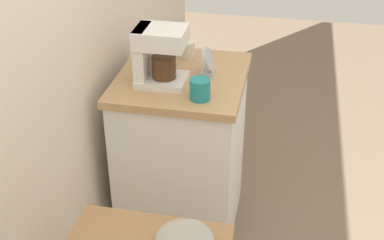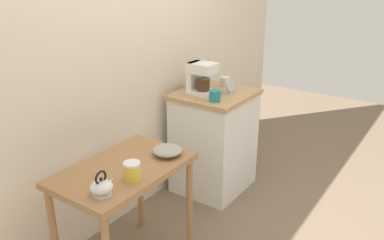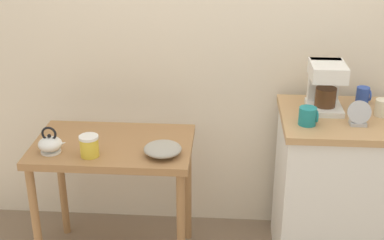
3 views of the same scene
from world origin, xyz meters
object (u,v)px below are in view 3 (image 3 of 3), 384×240
Objects in this scene: mug_blue at (363,95)px; table_clock at (359,115)px; coffee_maker at (326,84)px; canister_enamel at (89,146)px; mug_small_cream at (384,108)px; teakettle at (50,144)px; bowl_stoneware at (163,149)px; mug_dark_teal at (308,116)px.

table_clock reaches higher than mug_blue.
coffee_maker is 0.26m from table_clock.
mug_blue reaches higher than canister_enamel.
mug_small_cream is (1.50, 0.27, 0.14)m from canister_enamel.
coffee_maker is 2.82× the size of mug_blue.
table_clock reaches higher than canister_enamel.
teakettle is 1.63× the size of mug_small_cream.
bowl_stoneware is 1.00m from table_clock.
mug_small_cream is 0.21m from table_clock.
coffee_maker is at bearing 12.53° from teakettle.
mug_blue is (-0.07, 0.17, 0.00)m from mug_small_cream.
bowl_stoneware is 1.16m from mug_small_cream.
mug_small_cream is (1.13, 0.23, 0.16)m from bowl_stoneware.
bowl_stoneware is at bearing -159.29° from mug_blue.
coffee_maker reaches higher than canister_enamel.
mug_blue is (1.43, 0.44, 0.14)m from canister_enamel.
teakettle is at bearing -165.92° from mug_blue.
canister_enamel is at bearing -174.67° from bowl_stoneware.
coffee_maker is (1.20, 0.34, 0.24)m from canister_enamel.
canister_enamel is at bearing -164.27° from coffee_maker.
mug_dark_teal is (-0.11, -0.22, -0.10)m from coffee_maker.
coffee_maker reaches higher than bowl_stoneware.
table_clock is at bearing 5.72° from bowl_stoneware.
mug_small_cream is 0.71× the size of table_clock.
teakettle is 1.56m from table_clock.
mug_blue reaches higher than mug_dark_teal.
table_clock is (1.55, 0.11, 0.16)m from teakettle.
coffee_maker reaches higher than mug_blue.
mug_dark_teal reaches higher than bowl_stoneware.
canister_enamel is 0.43× the size of coffee_maker.
mug_small_cream is at bearing 19.69° from mug_dark_teal.
mug_blue is (0.23, 0.10, -0.10)m from coffee_maker.
mug_small_cream reaches higher than teakettle.
mug_dark_teal is at bearing 6.36° from canister_enamel.
mug_dark_teal is (1.09, 0.12, 0.14)m from canister_enamel.
mug_blue is (1.06, 0.40, 0.17)m from bowl_stoneware.
canister_enamel is 1.22× the size of mug_small_cream.
mug_dark_teal is (1.30, 0.10, 0.15)m from teakettle.
bowl_stoneware is 0.74× the size of coffee_maker.
bowl_stoneware is 0.75m from mug_dark_teal.
mug_small_cream is 0.18m from mug_blue.
canister_enamel is 1.20× the size of mug_blue.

